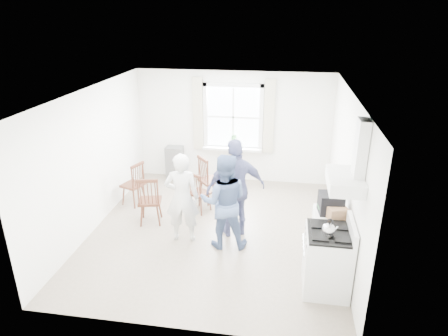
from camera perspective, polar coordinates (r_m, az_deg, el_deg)
room_shell at (r=7.00m, az=-1.44°, el=0.25°), size 4.62×5.12×2.64m
window_assembly at (r=9.25m, az=1.30°, el=6.70°), size 1.88×0.24×1.70m
range_hood at (r=5.49m, az=17.58°, el=-0.29°), size 0.45×0.76×0.94m
shelf_unit at (r=9.75m, az=-7.04°, el=0.77°), size 0.40×0.30×0.80m
gas_stove at (r=6.12m, az=14.54°, el=-12.58°), size 0.68×0.76×1.12m
kettle at (r=5.74m, az=14.71°, el=-8.55°), size 0.19×0.19×0.26m
low_cabinet at (r=6.74m, az=14.63°, el=-9.50°), size 0.50×0.55×0.90m
stereo_stack at (r=6.43m, az=15.01°, el=-4.89°), size 0.39×0.36×0.32m
cardboard_box at (r=6.32m, az=15.84°, el=-6.20°), size 0.34×0.29×0.19m
windsor_chair_a at (r=7.62m, az=-10.70°, el=-4.00°), size 0.49×0.48×0.98m
windsor_chair_b at (r=7.99m, az=-3.93°, el=-2.94°), size 0.50×0.49×0.88m
windsor_chair_c at (r=8.47m, az=-12.48°, el=-1.60°), size 0.50×0.51×0.95m
person_left at (r=6.97m, az=-6.02°, el=-4.26°), size 0.67×0.67×1.64m
person_mid at (r=6.76m, az=0.01°, el=-4.80°), size 0.92×0.92×1.69m
person_right at (r=7.08m, az=1.70°, el=-2.94°), size 1.38×1.38×1.82m
potted_plant at (r=9.29m, az=1.29°, el=3.89°), size 0.19×0.19×0.33m
windsor_chair_d at (r=8.39m, az=-2.57°, el=-0.95°), size 0.60×0.60×1.03m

